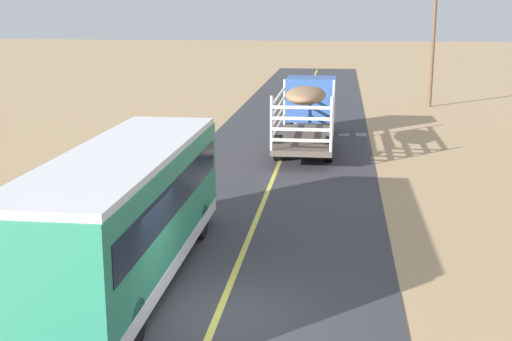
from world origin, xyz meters
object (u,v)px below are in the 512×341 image
object	(u,v)px
boulder_mid_field	(33,191)
power_pole_mid	(433,43)
bus	(125,212)
livestock_truck	(309,105)

from	to	relation	value
boulder_mid_field	power_pole_mid	bearing A→B (deg)	56.61
bus	power_pole_mid	distance (m)	32.94
livestock_truck	bus	size ratio (longest dim) A/B	0.97
livestock_truck	bus	bearing A→B (deg)	-100.86
livestock_truck	boulder_mid_field	size ratio (longest dim) A/B	11.49
power_pole_mid	livestock_truck	bearing A→B (deg)	-119.81
bus	boulder_mid_field	world-z (taller)	bus
livestock_truck	boulder_mid_field	world-z (taller)	livestock_truck
bus	power_pole_mid	size ratio (longest dim) A/B	1.30
livestock_truck	bus	distance (m)	18.46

